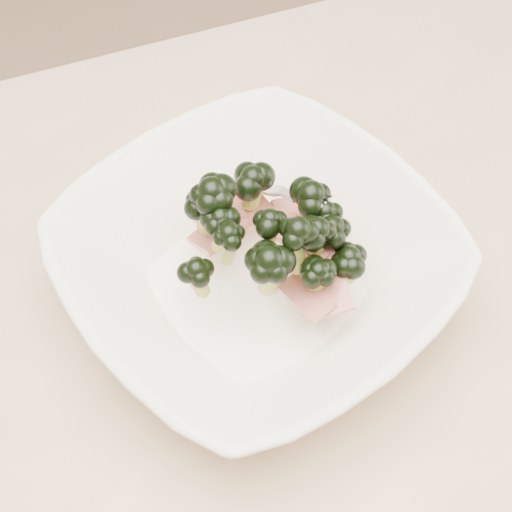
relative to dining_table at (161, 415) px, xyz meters
name	(u,v)px	position (x,y,z in m)	size (l,w,h in m)	color
dining_table	(161,415)	(0.00, 0.00, 0.00)	(1.20, 0.80, 0.75)	tan
broccoli_dish	(257,260)	(0.12, 0.04, 0.14)	(0.40, 0.40, 0.12)	#F4E6CF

